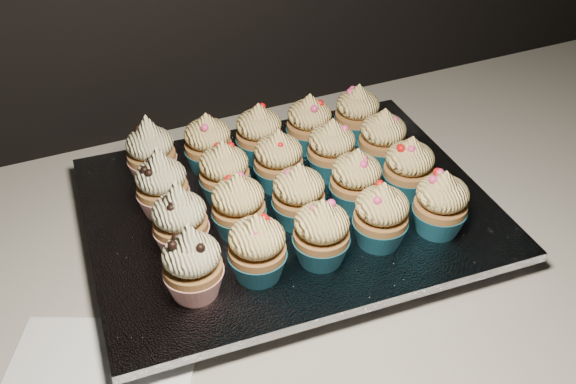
% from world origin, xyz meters
% --- Properties ---
extents(worktop, '(2.44, 0.64, 0.04)m').
position_xyz_m(worktop, '(0.00, 1.70, 0.88)').
color(worktop, beige).
rests_on(worktop, cabinet).
extents(baking_tray, '(0.47, 0.37, 0.02)m').
position_xyz_m(baking_tray, '(0.20, 1.72, 0.91)').
color(baking_tray, black).
rests_on(baking_tray, worktop).
extents(foil_lining, '(0.51, 0.41, 0.01)m').
position_xyz_m(foil_lining, '(0.20, 1.72, 0.93)').
color(foil_lining, silver).
rests_on(foil_lining, baking_tray).
extents(cupcake_0, '(0.06, 0.06, 0.10)m').
position_xyz_m(cupcake_0, '(0.05, 1.62, 0.97)').
color(cupcake_0, '#A61F17').
rests_on(cupcake_0, foil_lining).
extents(cupcake_1, '(0.06, 0.06, 0.08)m').
position_xyz_m(cupcake_1, '(0.12, 1.62, 0.97)').
color(cupcake_1, '#16566B').
rests_on(cupcake_1, foil_lining).
extents(cupcake_2, '(0.06, 0.06, 0.08)m').
position_xyz_m(cupcake_2, '(0.19, 1.61, 0.97)').
color(cupcake_2, '#16566B').
rests_on(cupcake_2, foil_lining).
extents(cupcake_3, '(0.06, 0.06, 0.08)m').
position_xyz_m(cupcake_3, '(0.27, 1.61, 0.97)').
color(cupcake_3, '#16566B').
rests_on(cupcake_3, foil_lining).
extents(cupcake_4, '(0.06, 0.06, 0.08)m').
position_xyz_m(cupcake_4, '(0.34, 1.60, 0.97)').
color(cupcake_4, '#16566B').
rests_on(cupcake_4, foil_lining).
extents(cupcake_5, '(0.06, 0.06, 0.10)m').
position_xyz_m(cupcake_5, '(0.06, 1.69, 0.97)').
color(cupcake_5, '#A61F17').
rests_on(cupcake_5, foil_lining).
extents(cupcake_6, '(0.06, 0.06, 0.08)m').
position_xyz_m(cupcake_6, '(0.13, 1.69, 0.97)').
color(cupcake_6, '#16566B').
rests_on(cupcake_6, foil_lining).
extents(cupcake_7, '(0.06, 0.06, 0.08)m').
position_xyz_m(cupcake_7, '(0.20, 1.68, 0.97)').
color(cupcake_7, '#16566B').
rests_on(cupcake_7, foil_lining).
extents(cupcake_8, '(0.06, 0.06, 0.08)m').
position_xyz_m(cupcake_8, '(0.27, 1.68, 0.97)').
color(cupcake_8, '#16566B').
rests_on(cupcake_8, foil_lining).
extents(cupcake_9, '(0.06, 0.06, 0.08)m').
position_xyz_m(cupcake_9, '(0.35, 1.67, 0.97)').
color(cupcake_9, '#16566B').
rests_on(cupcake_9, foil_lining).
extents(cupcake_10, '(0.06, 0.06, 0.10)m').
position_xyz_m(cupcake_10, '(0.06, 1.76, 0.97)').
color(cupcake_10, '#A61F17').
rests_on(cupcake_10, foil_lining).
extents(cupcake_11, '(0.06, 0.06, 0.08)m').
position_xyz_m(cupcake_11, '(0.14, 1.76, 0.97)').
color(cupcake_11, '#16566B').
rests_on(cupcake_11, foil_lining).
extents(cupcake_12, '(0.06, 0.06, 0.08)m').
position_xyz_m(cupcake_12, '(0.21, 1.76, 0.97)').
color(cupcake_12, '#16566B').
rests_on(cupcake_12, foil_lining).
extents(cupcake_13, '(0.06, 0.06, 0.08)m').
position_xyz_m(cupcake_13, '(0.28, 1.75, 0.97)').
color(cupcake_13, '#16566B').
rests_on(cupcake_13, foil_lining).
extents(cupcake_14, '(0.06, 0.06, 0.08)m').
position_xyz_m(cupcake_14, '(0.35, 1.75, 0.97)').
color(cupcake_14, '#16566B').
rests_on(cupcake_14, foil_lining).
extents(cupcake_15, '(0.06, 0.06, 0.10)m').
position_xyz_m(cupcake_15, '(0.06, 1.84, 0.97)').
color(cupcake_15, '#A61F17').
rests_on(cupcake_15, foil_lining).
extents(cupcake_16, '(0.06, 0.06, 0.08)m').
position_xyz_m(cupcake_16, '(0.14, 1.83, 0.97)').
color(cupcake_16, '#16566B').
rests_on(cupcake_16, foil_lining).
extents(cupcake_17, '(0.06, 0.06, 0.08)m').
position_xyz_m(cupcake_17, '(0.21, 1.82, 0.97)').
color(cupcake_17, '#16566B').
rests_on(cupcake_17, foil_lining).
extents(cupcake_18, '(0.06, 0.06, 0.08)m').
position_xyz_m(cupcake_18, '(0.28, 1.82, 0.97)').
color(cupcake_18, '#16566B').
rests_on(cupcake_18, foil_lining).
extents(cupcake_19, '(0.06, 0.06, 0.08)m').
position_xyz_m(cupcake_19, '(0.35, 1.82, 0.97)').
color(cupcake_19, '#16566B').
rests_on(cupcake_19, foil_lining).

